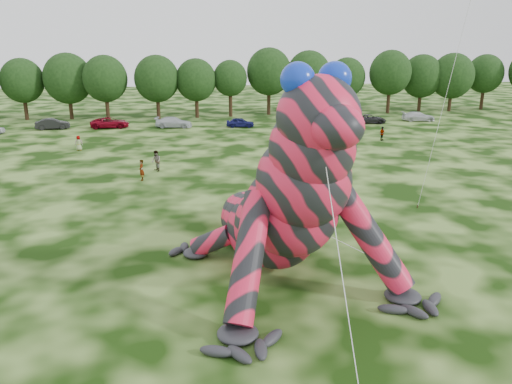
{
  "coord_description": "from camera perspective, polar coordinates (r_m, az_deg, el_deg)",
  "views": [
    {
      "loc": [
        -7.82,
        -21.03,
        10.83
      ],
      "look_at": [
        -4.06,
        1.79,
        4.0
      ],
      "focal_mm": 35.0,
      "sensor_mm": 36.0,
      "label": 1
    }
  ],
  "objects": [
    {
      "name": "tree_15",
      "position": [
        91.59,
        21.48,
        11.59
      ],
      "size": [
        7.17,
        6.45,
        9.63
      ],
      "primitive_type": null,
      "color": "black",
      "rests_on": "ground"
    },
    {
      "name": "inflatable_gecko",
      "position": [
        24.87,
        1.02,
        3.22
      ],
      "size": [
        21.55,
        23.97,
        10.28
      ],
      "primitive_type": null,
      "rotation": [
        0.0,
        0.0,
        0.23
      ],
      "color": "#E41E44",
      "rests_on": "ground"
    },
    {
      "name": "spectator_2",
      "position": [
        53.81,
        9.87,
        5.6
      ],
      "size": [
        1.36,
        1.21,
        1.83
      ],
      "primitive_type": "imported",
      "rotation": [
        0.0,
        0.0,
        5.71
      ],
      "color": "gray",
      "rests_on": "ground"
    },
    {
      "name": "spectator_3",
      "position": [
        60.9,
        14.21,
        6.49
      ],
      "size": [
        1.01,
        0.84,
        1.62
      ],
      "primitive_type": "imported",
      "rotation": [
        0.0,
        0.0,
        0.56
      ],
      "color": "gray",
      "rests_on": "ground"
    },
    {
      "name": "car_3",
      "position": [
        69.41,
        -9.39,
        7.86
      ],
      "size": [
        5.23,
        2.87,
        1.43
      ],
      "primitive_type": "imported",
      "rotation": [
        0.0,
        0.0,
        1.39
      ],
      "color": "silver",
      "rests_on": "ground"
    },
    {
      "name": "tree_12",
      "position": [
        83.78,
        10.29,
        11.86
      ],
      "size": [
        5.99,
        5.39,
        8.97
      ],
      "primitive_type": null,
      "color": "black",
      "rests_on": "ground"
    },
    {
      "name": "car_2",
      "position": [
        71.0,
        -16.35,
        7.61
      ],
      "size": [
        5.14,
        2.4,
        1.42
      ],
      "primitive_type": "imported",
      "rotation": [
        0.0,
        0.0,
        1.58
      ],
      "color": "maroon",
      "rests_on": "ground"
    },
    {
      "name": "tree_6",
      "position": [
        78.56,
        -16.79,
        11.34
      ],
      "size": [
        6.52,
        5.86,
        9.49
      ],
      "primitive_type": null,
      "color": "black",
      "rests_on": "ground"
    },
    {
      "name": "spectator_5",
      "position": [
        45.49,
        10.17,
        3.63
      ],
      "size": [
        1.7,
        1.51,
        1.87
      ],
      "primitive_type": "imported",
      "rotation": [
        0.0,
        0.0,
        2.47
      ],
      "color": "gray",
      "rests_on": "ground"
    },
    {
      "name": "spectator_1",
      "position": [
        45.23,
        -11.33,
        3.5
      ],
      "size": [
        1.02,
        1.12,
        1.87
      ],
      "primitive_type": "imported",
      "rotation": [
        0.0,
        0.0,
        5.15
      ],
      "color": "gray",
      "rests_on": "ground"
    },
    {
      "name": "tree_11",
      "position": [
        82.32,
        6.01,
        12.33
      ],
      "size": [
        7.01,
        6.31,
        10.07
      ],
      "primitive_type": null,
      "color": "black",
      "rests_on": "ground"
    },
    {
      "name": "tree_7",
      "position": [
        78.1,
        -11.23,
        11.68
      ],
      "size": [
        6.68,
        6.01,
        9.48
      ],
      "primitive_type": null,
      "color": "black",
      "rests_on": "ground"
    },
    {
      "name": "tree_14",
      "position": [
        90.01,
        18.35,
        11.74
      ],
      "size": [
        6.82,
        6.14,
        9.4
      ],
      "primitive_type": null,
      "color": "black",
      "rests_on": "ground"
    },
    {
      "name": "ground",
      "position": [
        24.91,
        10.07,
        -9.58
      ],
      "size": [
        240.0,
        240.0,
        0.0
      ],
      "primitive_type": "plane",
      "color": "#16330A",
      "rests_on": "ground"
    },
    {
      "name": "tree_13",
      "position": [
        85.81,
        15.03,
        12.06
      ],
      "size": [
        6.83,
        6.15,
        10.13
      ],
      "primitive_type": null,
      "color": "black",
      "rests_on": "ground"
    },
    {
      "name": "tree_10",
      "position": [
        81.24,
        1.49,
        12.52
      ],
      "size": [
        7.09,
        6.38,
        10.5
      ],
      "primitive_type": null,
      "color": "black",
      "rests_on": "ground"
    },
    {
      "name": "car_1",
      "position": [
        72.35,
        -22.24,
        7.21
      ],
      "size": [
        4.51,
        2.08,
        1.43
      ],
      "primitive_type": "imported",
      "rotation": [
        0.0,
        0.0,
        1.71
      ],
      "color": "black",
      "rests_on": "ground"
    },
    {
      "name": "tree_4",
      "position": [
        82.91,
        -25.05,
        10.59
      ],
      "size": [
        6.22,
        5.6,
        9.06
      ],
      "primitive_type": null,
      "color": "black",
      "rests_on": "ground"
    },
    {
      "name": "car_7",
      "position": [
        78.24,
        18.06,
        8.21
      ],
      "size": [
        5.0,
        2.78,
        1.37
      ],
      "primitive_type": "imported",
      "rotation": [
        0.0,
        0.0,
        1.38
      ],
      "color": "silver",
      "rests_on": "ground"
    },
    {
      "name": "spectator_0",
      "position": [
        42.36,
        -12.95,
        2.44
      ],
      "size": [
        0.43,
        0.65,
        1.75
      ],
      "primitive_type": "imported",
      "rotation": [
        0.0,
        0.0,
        4.73
      ],
      "color": "gray",
      "rests_on": "ground"
    },
    {
      "name": "tree_8",
      "position": [
        78.36,
        -6.84,
        11.69
      ],
      "size": [
        6.14,
        5.53,
        8.94
      ],
      "primitive_type": null,
      "color": "black",
      "rests_on": "ground"
    },
    {
      "name": "car_6",
      "position": [
        74.14,
        12.92,
        8.14
      ],
      "size": [
        4.79,
        2.7,
        1.26
      ],
      "primitive_type": "imported",
      "rotation": [
        0.0,
        0.0,
        1.43
      ],
      "color": "black",
      "rests_on": "ground"
    },
    {
      "name": "spectator_4",
      "position": [
        56.66,
        -19.6,
        5.3
      ],
      "size": [
        0.84,
        0.62,
        1.58
      ],
      "primitive_type": "imported",
      "rotation": [
        0.0,
        0.0,
        3.3
      ],
      "color": "gray",
      "rests_on": "ground"
    },
    {
      "name": "car_5",
      "position": [
        72.45,
        4.68,
        8.41
      ],
      "size": [
        4.65,
        1.75,
        1.51
      ],
      "primitive_type": "imported",
      "rotation": [
        0.0,
        0.0,
        1.54
      ],
      "color": "silver",
      "rests_on": "ground"
    },
    {
      "name": "tree_16",
      "position": [
        96.64,
        24.62,
        11.36
      ],
      "size": [
        6.26,
        5.63,
        9.37
      ],
      "primitive_type": null,
      "color": "black",
      "rests_on": "ground"
    },
    {
      "name": "car_4",
      "position": [
        68.91,
        -1.81,
        7.95
      ],
      "size": [
        3.99,
        2.09,
        1.29
      ],
      "primitive_type": "imported",
      "rotation": [
        0.0,
        0.0,
        1.42
      ],
      "color": "#151754",
      "rests_on": "ground"
    },
    {
      "name": "tree_9",
      "position": [
        79.14,
        -2.95,
        11.73
      ],
      "size": [
        5.27,
        4.74,
        8.68
      ],
      "primitive_type": null,
      "color": "black",
      "rests_on": "ground"
    },
    {
      "name": "tree_5",
      "position": [
        81.14,
        -20.63,
        11.24
      ],
      "size": [
        7.16,
        6.44,
        9.8
      ],
      "primitive_type": null,
      "color": "black",
      "rests_on": "ground"
    }
  ]
}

